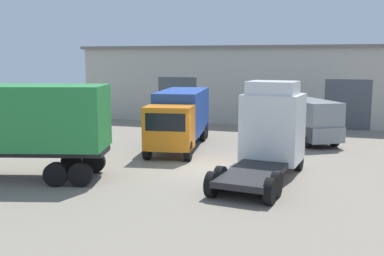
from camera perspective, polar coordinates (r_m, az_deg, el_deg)
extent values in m
plane|color=gray|center=(21.08, 2.30, -5.14)|extent=(60.00, 60.00, 0.00)
cube|color=#B7B2A3|center=(37.71, 9.21, 5.43)|extent=(29.25, 7.03, 5.80)
cube|color=#70665B|center=(37.66, 9.33, 10.03)|extent=(29.75, 7.53, 0.25)
cube|color=#4C5156|center=(35.91, -1.87, 3.61)|extent=(3.20, 0.08, 3.60)
cube|color=#4C5156|center=(33.98, 19.14, 2.82)|extent=(3.20, 0.08, 3.60)
cube|color=silver|center=(20.54, 10.23, 0.04)|extent=(2.76, 2.68, 3.04)
cube|color=silver|center=(20.15, 10.24, 5.02)|extent=(2.28, 1.91, 0.60)
cube|color=black|center=(21.58, 11.02, 2.07)|extent=(2.09, 0.33, 1.09)
cube|color=#232326|center=(17.78, 7.63, -5.88)|extent=(2.46, 4.22, 0.24)
cylinder|color=#B2B2B7|center=(18.66, 5.18, -5.66)|extent=(0.69, 1.16, 0.56)
cylinder|color=black|center=(21.66, 7.67, -3.53)|extent=(0.41, 0.99, 0.96)
cylinder|color=black|center=(21.17, 13.40, -3.98)|extent=(0.41, 0.99, 0.96)
cylinder|color=black|center=(17.58, 3.60, -6.39)|extent=(0.41, 0.99, 0.96)
cylinder|color=black|center=(16.98, 10.63, -7.09)|extent=(0.41, 0.99, 0.96)
cylinder|color=black|center=(16.77, 2.52, -7.14)|extent=(0.41, 0.99, 0.96)
cylinder|color=black|center=(16.14, 9.89, -7.92)|extent=(0.41, 0.99, 0.96)
cylinder|color=black|center=(18.88, -16.91, -5.66)|extent=(1.03, 0.55, 0.98)
cylinder|color=black|center=(20.91, -14.97, -4.18)|extent=(1.03, 0.55, 0.98)
cylinder|color=black|center=(18.59, -13.97, -5.77)|extent=(1.03, 0.55, 0.98)
cylinder|color=black|center=(20.65, -12.31, -4.25)|extent=(1.03, 0.55, 0.98)
cube|color=orange|center=(22.90, -2.90, 0.07)|extent=(2.64, 2.22, 2.20)
cube|color=black|center=(21.95, -3.41, 0.73)|extent=(2.01, 0.36, 0.88)
cube|color=#2347A3|center=(26.57, -1.19, 2.15)|extent=(3.18, 6.04, 2.48)
cylinder|color=black|center=(22.47, -0.50, -2.94)|extent=(0.44, 1.04, 1.00)
cylinder|color=black|center=(22.91, -5.69, -2.76)|extent=(0.44, 1.04, 1.00)
cylinder|color=black|center=(27.87, 1.41, -0.62)|extent=(0.44, 1.04, 1.00)
cylinder|color=black|center=(28.22, -2.82, -0.51)|extent=(0.44, 1.04, 1.00)
cylinder|color=black|center=(28.85, 1.68, -0.30)|extent=(0.44, 1.04, 1.00)
cylinder|color=black|center=(29.19, -2.41, -0.19)|extent=(0.44, 1.04, 1.00)
cube|color=gray|center=(28.54, 14.11, 1.33)|extent=(4.66, 5.96, 2.25)
cube|color=gray|center=(26.46, 16.58, -0.83)|extent=(2.18, 1.80, 0.90)
cube|color=black|center=(26.64, 16.26, 1.69)|extent=(1.48, 0.93, 0.81)
cylinder|color=black|center=(27.34, 17.61, -1.53)|extent=(0.63, 0.77, 0.72)
cylinder|color=black|center=(26.51, 14.46, -1.71)|extent=(0.63, 0.77, 0.72)
cylinder|color=black|center=(30.90, 13.65, -0.20)|extent=(0.63, 0.77, 0.72)
cylinder|color=black|center=(30.17, 10.78, -0.32)|extent=(0.63, 0.77, 0.72)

